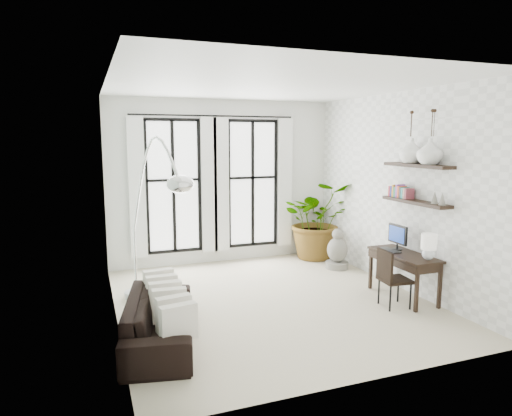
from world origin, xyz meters
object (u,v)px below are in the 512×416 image
sofa (160,319)px  buddha (337,252)px  plant (318,220)px  desk (406,256)px  arc_lamp (154,178)px  desk_chair (390,275)px

sofa → buddha: buddha is taller
plant → buddha: (-0.01, -0.83, -0.48)m
desk → buddha: bearing=92.9°
arc_lamp → buddha: arc_lamp is taller
desk → buddha: 1.90m
sofa → desk_chair: size_ratio=2.27×
buddha → arc_lamp: bearing=-161.8°
desk → arc_lamp: arc_lamp is taller
desk → arc_lamp: (-3.65, 0.69, 1.24)m
buddha → plant: bearing=89.1°
plant → desk_chair: bearing=-96.7°
desk_chair → buddha: (0.33, 2.04, -0.16)m
desk_chair → arc_lamp: 3.64m
plant → arc_lamp: arc_lamp is taller
sofa → buddha: 4.18m
sofa → desk: desk is taller
plant → buddha: size_ratio=2.08×
desk → buddha: size_ratio=1.56×
plant → desk: size_ratio=1.33×
sofa → desk_chair: bearing=-78.6°
plant → desk: (0.08, -2.69, -0.12)m
plant → desk: plant is taller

